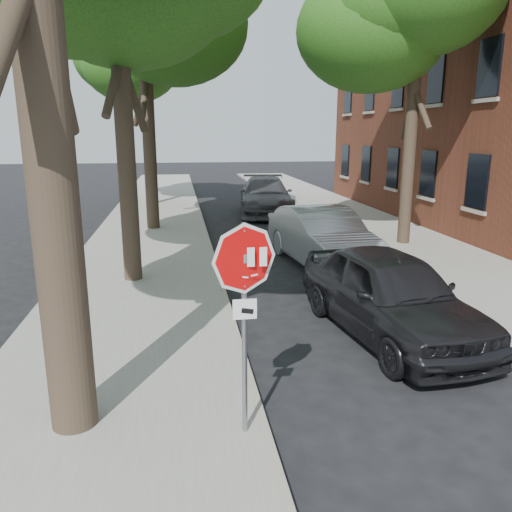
{
  "coord_description": "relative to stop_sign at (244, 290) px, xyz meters",
  "views": [
    {
      "loc": [
        -1.41,
        -5.41,
        3.69
      ],
      "look_at": [
        -0.38,
        1.14,
        2.05
      ],
      "focal_mm": 35.0,
      "sensor_mm": 36.0,
      "label": 1
    }
  ],
  "objects": [
    {
      "name": "tree_right",
      "position": [
        6.68,
        10.14,
        5.26
      ],
      "size": [
        5.29,
        4.91,
        9.33
      ],
      "color": "black",
      "rests_on": "sidewalk_right"
    },
    {
      "name": "car_c",
      "position": [
        3.3,
        17.41,
        -1.11
      ],
      "size": [
        3.01,
        5.99,
        1.67
      ],
      "primitive_type": "imported",
      "rotation": [
        0.0,
        0.0,
        -0.12
      ],
      "color": "#454449",
      "rests_on": "ground"
    },
    {
      "name": "sidewalk_right",
      "position": [
        6.7,
        12.03,
        -1.89
      ],
      "size": [
        4.0,
        55.0,
        0.12
      ],
      "primitive_type": "cube",
      "color": "gray",
      "rests_on": "ground"
    },
    {
      "name": "car_b",
      "position": [
        3.3,
        8.03,
        -1.13
      ],
      "size": [
        2.35,
        5.13,
        1.63
      ],
      "primitive_type": "imported",
      "rotation": [
        0.0,
        0.0,
        0.13
      ],
      "color": "#94959B",
      "rests_on": "ground"
    },
    {
      "name": "curb_left",
      "position": [
        0.25,
        12.03,
        -1.88
      ],
      "size": [
        0.12,
        55.0,
        0.13
      ],
      "primitive_type": "cube",
      "color": "#9E9384",
      "rests_on": "ground"
    },
    {
      "name": "sidewalk_left",
      "position": [
        -1.8,
        12.03,
        -1.89
      ],
      "size": [
        4.0,
        55.0,
        0.12
      ],
      "primitive_type": "cube",
      "color": "gray",
      "rests_on": "ground"
    },
    {
      "name": "tree_mid_b",
      "position": [
        -1.72,
        14.15,
        6.05
      ],
      "size": [
        5.88,
        5.46,
        10.36
      ],
      "color": "black",
      "rests_on": "sidewalk_left"
    },
    {
      "name": "stop_sign",
      "position": [
        0.0,
        0.0,
        0.0
      ],
      "size": [
        0.76,
        0.34,
        2.61
      ],
      "color": "gray",
      "rests_on": "sidewalk_left"
    },
    {
      "name": "ground",
      "position": [
        0.7,
        0.03,
        -1.95
      ],
      "size": [
        120.0,
        120.0,
        0.0
      ],
      "primitive_type": "plane",
      "color": "black",
      "rests_on": "ground"
    },
    {
      "name": "tree_far",
      "position": [
        -2.02,
        21.14,
        5.26
      ],
      "size": [
        5.29,
        4.91,
        9.33
      ],
      "color": "black",
      "rests_on": "sidewalk_left"
    },
    {
      "name": "car_a",
      "position": [
        3.09,
        2.89,
        -1.14
      ],
      "size": [
        2.52,
        4.95,
        1.61
      ],
      "primitive_type": "imported",
      "rotation": [
        0.0,
        0.0,
        0.13
      ],
      "color": "black",
      "rests_on": "ground"
    },
    {
      "name": "curb_right",
      "position": [
        4.65,
        12.03,
        -1.88
      ],
      "size": [
        0.12,
        55.0,
        0.13
      ],
      "primitive_type": "cube",
      "color": "#9E9384",
      "rests_on": "ground"
    }
  ]
}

